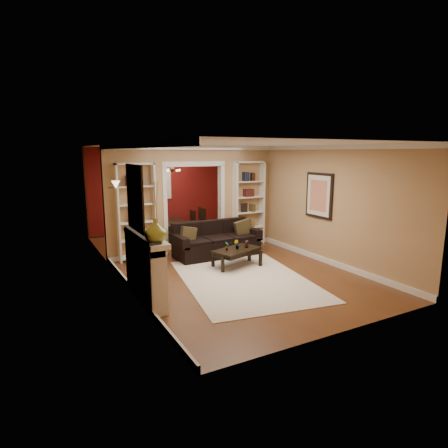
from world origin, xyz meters
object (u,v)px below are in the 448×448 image
sofa (217,239)px  fireplace (146,268)px  coffee_table (237,258)px  dining_table (174,230)px  bookshelf_right (248,204)px  bookshelf_left (136,212)px

sofa → fireplace: (-2.36, -1.95, 0.16)m
coffee_table → dining_table: 3.39m
coffee_table → bookshelf_right: bookshelf_right is taller
bookshelf_left → dining_table: bookshelf_left is taller
bookshelf_left → bookshelf_right: 3.10m
coffee_table → dining_table: dining_table is taller
bookshelf_left → fireplace: bearing=-102.0°
fireplace → dining_table: (2.12, 4.31, -0.32)m
bookshelf_left → dining_table: size_ratio=1.57×
bookshelf_right → dining_table: bookshelf_right is taller
bookshelf_left → sofa: bearing=-17.6°
bookshelf_left → fireplace: bookshelf_left is taller
dining_table → fireplace: bearing=153.8°
coffee_table → bookshelf_right: size_ratio=0.47×
bookshelf_left → dining_table: bearing=48.3°
fireplace → bookshelf_left: bearing=78.0°
bookshelf_left → coffee_table: bearing=-41.7°
bookshelf_left → bookshelf_right: size_ratio=1.00×
coffee_table → fireplace: (-2.35, -0.92, 0.37)m
sofa → dining_table: size_ratio=1.48×
coffee_table → bookshelf_left: bearing=119.2°
coffee_table → bookshelf_right: (1.29, 1.61, 0.94)m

